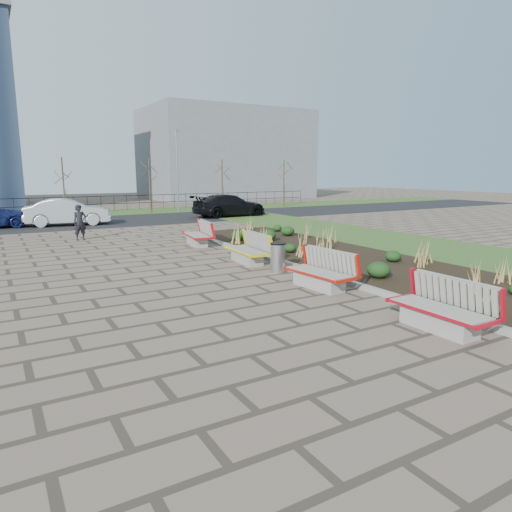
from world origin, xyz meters
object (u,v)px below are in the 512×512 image
litter_bin (278,258)px  car_black (230,205)px  bench_a (439,306)px  bench_b (319,270)px  bench_d (197,234)px  pedestrian (80,222)px  car_silver (68,212)px  lamp_east (177,172)px  bench_c (247,249)px

litter_bin → car_black: size_ratio=0.17×
bench_a → litter_bin: bearing=89.0°
bench_b → bench_d: 8.34m
pedestrian → bench_d: bearing=-54.0°
bench_a → bench_b: same height
bench_a → car_silver: car_silver is taller
car_black → lamp_east: 5.85m
car_silver → car_black: bearing=-82.3°
bench_c → litter_bin: size_ratio=2.32×
bench_a → bench_c: bearing=90.0°
bench_b → car_black: size_ratio=0.40×
bench_d → bench_a: bearing=-82.1°
car_black → litter_bin: bearing=155.2°
litter_bin → bench_a: bearing=-91.0°
bench_a → bench_d: (0.00, 12.16, 0.00)m
bench_c → bench_d: bearing=93.9°
bench_a → lamp_east: bearing=79.7°
bench_a → bench_c: 7.79m
litter_bin → lamp_east: size_ratio=0.15×
bench_b → bench_d: (0.00, 8.34, 0.00)m
bench_c → car_silver: bearing=107.8°
bench_d → car_black: bearing=64.5°
bench_a → lamp_east: size_ratio=0.35×
pedestrian → car_black: pedestrian is taller
bench_a → bench_d: bearing=90.0°
lamp_east → bench_d: bearing=-108.0°
bench_b → car_black: (6.82, 18.69, 0.28)m
lamp_east → litter_bin: bearing=-102.8°
bench_d → car_silver: 10.99m
bench_b → litter_bin: bearing=82.6°
bench_b → litter_bin: size_ratio=2.32×
bench_a → car_black: 23.52m
bench_c → car_black: 16.22m
litter_bin → pedestrian: (-4.10, 10.20, 0.36)m
bench_b → pedestrian: 13.02m
bench_c → bench_d: size_ratio=1.00×
bench_a → bench_c: same height
bench_b → bench_c: size_ratio=1.00×
bench_b → bench_d: bearing=85.3°
car_silver → lamp_east: 10.26m
bench_b → bench_d: size_ratio=1.00×
bench_b → car_black: 19.89m
bench_b → lamp_east: 24.42m
pedestrian → bench_b: bearing=-80.7°
litter_bin → car_black: (6.72, 16.50, 0.32)m
bench_a → bench_c: (0.00, 7.79, 0.00)m
bench_d → car_silver: (-3.63, 10.37, 0.28)m
bench_c → bench_d: (0.00, 4.37, 0.00)m
bench_a → lamp_east: (5.00, 27.59, 2.54)m
pedestrian → lamp_east: size_ratio=0.27×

